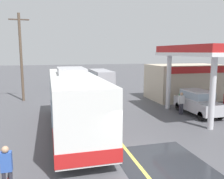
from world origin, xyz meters
TOP-DOWN VIEW (x-y plane):
  - ground at (0.00, 20.00)m, footprint 120.00×120.00m
  - lane_divider_stripe at (0.00, 15.00)m, footprint 0.16×50.00m
  - wet_puddle_patch at (1.04, -0.56)m, footprint 3.58×5.21m
  - coach_bus_main at (-2.12, 5.05)m, footprint 2.60×11.04m
  - gas_station_roadside at (9.63, 10.28)m, footprint 9.10×11.95m
  - car_at_pump at (7.22, 6.63)m, footprint 1.70×4.20m
  - minibus_opposing_lane at (2.69, 19.61)m, footprint 2.04×6.13m
  - cyclist_on_shoulder at (-4.87, -0.88)m, footprint 0.34×1.82m
  - pedestrian_near_pump at (6.05, 6.94)m, footprint 0.55×0.22m
  - pedestrian_by_shop at (6.70, 7.94)m, footprint 0.55×0.22m
  - car_trailing_behind_bus at (-2.12, 23.27)m, footprint 1.70×4.20m
  - utility_pole_roadside at (-5.89, 15.40)m, footprint 1.80×0.24m

SIDE VIEW (x-z plane):
  - ground at x=0.00m, z-range 0.00..0.00m
  - wet_puddle_patch at x=1.04m, z-range 0.00..0.01m
  - lane_divider_stripe at x=0.00m, z-range 0.00..0.01m
  - cyclist_on_shoulder at x=-4.87m, z-range -0.08..1.64m
  - pedestrian_near_pump at x=6.05m, z-range 0.10..1.76m
  - pedestrian_by_shop at x=6.70m, z-range 0.10..1.76m
  - car_at_pump at x=7.22m, z-range 0.10..1.92m
  - car_trailing_behind_bus at x=-2.12m, z-range 0.10..1.92m
  - minibus_opposing_lane at x=2.69m, z-range 0.25..2.69m
  - coach_bus_main at x=-2.12m, z-range -0.12..3.56m
  - gas_station_roadside at x=9.63m, z-range 0.08..5.18m
  - utility_pole_roadside at x=-5.89m, z-range 0.18..8.35m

